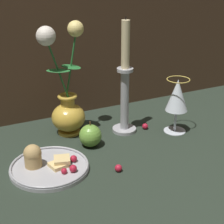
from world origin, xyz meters
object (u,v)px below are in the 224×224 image
Objects in this scene: plate_with_pastries at (47,165)px; candlestick at (125,88)px; vase at (66,100)px; apple_beside_vase at (90,136)px; wine_glass at (177,97)px.

candlestick is at bearing 22.00° from plate_with_pastries.
vase is 0.14m from apple_beside_vase.
wine_glass is at bearing -5.56° from apple_beside_vase.
vase is 0.97× the size of candlestick.
apple_beside_vase is at bearing -161.75° from candlestick.
vase is at bearing 159.26° from candlestick.
wine_glass is 0.29m from apple_beside_vase.
apple_beside_vase is at bearing 174.44° from wine_glass.
candlestick reaches higher than apple_beside_vase.
wine_glass is (0.31, -0.13, 0.00)m from vase.
candlestick is (0.29, 0.12, 0.13)m from plate_with_pastries.
candlestick is at bearing 18.25° from apple_beside_vase.
wine_glass is at bearing 5.92° from plate_with_pastries.
candlestick is (-0.14, 0.07, 0.03)m from wine_glass.
vase reaches higher than plate_with_pastries.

